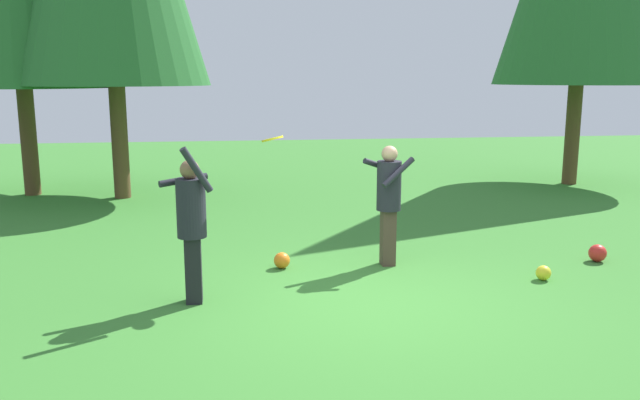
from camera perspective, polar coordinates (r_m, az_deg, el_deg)
The scene contains 7 objects.
ground_plane at distance 7.67m, azimuth 4.31°, elevation -9.14°, with size 40.00×40.00×0.00m, color #387A2D.
person_thrower at distance 7.57m, azimuth -11.33°, elevation -1.61°, with size 0.64×0.64×1.87m.
person_catcher at distance 8.98m, azimuth 6.12°, elevation 0.43°, with size 0.70×0.66×1.69m.
frisbee at distance 7.90m, azimuth -4.24°, elevation 5.43°, with size 0.36×0.36×0.09m.
ball_orange at distance 8.98m, azimuth -3.40°, elevation -5.37°, with size 0.23×0.23×0.23m, color orange.
ball_yellow at distance 8.95m, azimuth 19.20°, elevation -6.12°, with size 0.20×0.20×0.20m, color yellow.
ball_red at distance 10.10m, azimuth 23.40°, elevation -4.34°, with size 0.25×0.25×0.25m, color red.
Camera 1 is at (-1.56, -7.04, 2.62)m, focal length 36.08 mm.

